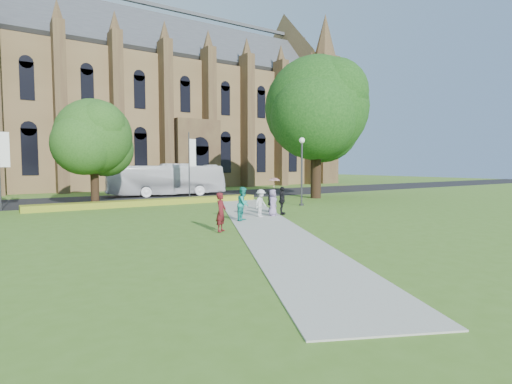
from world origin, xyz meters
TOP-DOWN VIEW (x-y plane):
  - ground at (0.00, 0.00)m, footprint 160.00×160.00m
  - road at (0.00, 20.00)m, footprint 160.00×10.00m
  - footpath at (0.00, 1.00)m, footprint 15.58×28.54m
  - flower_hedge at (-2.00, 13.20)m, footprint 18.00×1.40m
  - cathedral at (10.00, 39.73)m, footprint 52.60×18.25m
  - streetlamp at (7.50, 6.50)m, footprint 0.44×0.44m
  - large_tree at (13.00, 11.00)m, footprint 9.60×9.60m
  - street_tree_1 at (-6.00, 14.50)m, footprint 5.60×5.60m
  - banner_pole_0 at (2.11, 15.20)m, footprint 0.70×0.10m
  - banner_pole_1 at (-11.89, 15.20)m, footprint 0.70×0.10m
  - tour_coach at (2.21, 21.24)m, footprint 11.90×4.28m
  - pedestrian_0 at (-3.49, -0.78)m, footprint 0.80×0.77m
  - pedestrian_1 at (-0.70, 1.75)m, footprint 1.16×1.12m
  - pedestrian_2 at (0.98, 2.48)m, footprint 1.23×1.00m
  - pedestrian_3 at (2.79, 2.78)m, footprint 1.01×1.05m
  - pedestrian_4 at (1.89, 2.52)m, footprint 0.95×0.87m
  - pedestrian_5 at (2.97, 4.26)m, footprint 1.15×1.44m
  - parasol at (2.07, 2.62)m, footprint 0.83×0.83m

SIDE VIEW (x-z plane):
  - ground at x=0.00m, z-range 0.00..0.00m
  - road at x=0.00m, z-range 0.00..0.02m
  - footpath at x=0.00m, z-range 0.00..0.04m
  - flower_hedge at x=-2.00m, z-range 0.00..0.45m
  - pedestrian_5 at x=2.97m, z-range 0.04..1.57m
  - pedestrian_4 at x=1.89m, z-range 0.04..1.66m
  - pedestrian_2 at x=0.98m, z-range 0.04..1.70m
  - pedestrian_3 at x=2.79m, z-range 0.04..1.79m
  - pedestrian_0 at x=-3.49m, z-range 0.04..1.88m
  - pedestrian_1 at x=-0.70m, z-range 0.04..1.92m
  - tour_coach at x=2.21m, z-range 0.02..3.26m
  - parasol at x=2.07m, z-range 1.66..2.28m
  - streetlamp at x=7.50m, z-range 0.68..5.92m
  - banner_pole_0 at x=2.11m, z-range 0.39..6.39m
  - banner_pole_1 at x=-11.89m, z-range 0.39..6.39m
  - street_tree_1 at x=-6.00m, z-range 1.20..9.25m
  - large_tree at x=13.00m, z-range 1.77..14.97m
  - cathedral at x=10.00m, z-range -1.02..26.98m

